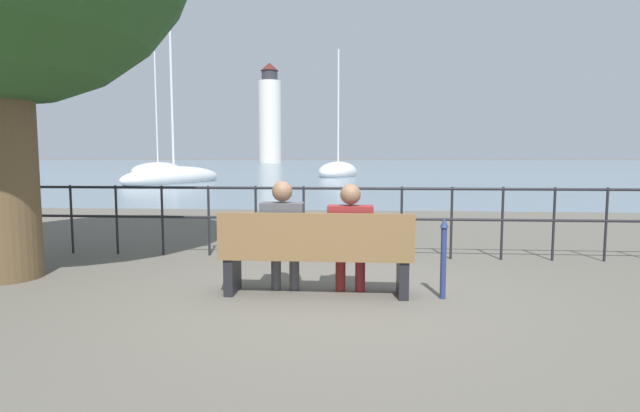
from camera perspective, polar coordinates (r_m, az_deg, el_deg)
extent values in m
plane|color=#605B51|center=(5.46, -0.41, -10.02)|extent=(1000.00, 1000.00, 0.00)
cube|color=slate|center=(163.84, 4.26, 5.01)|extent=(600.00, 300.00, 0.01)
cylinder|color=brown|center=(7.09, -32.63, 4.22)|extent=(0.79, 0.79, 2.82)
cube|color=brown|center=(5.36, -0.41, -5.64)|extent=(2.04, 0.45, 0.05)
cube|color=brown|center=(5.12, -0.61, -3.34)|extent=(2.04, 0.04, 0.45)
cube|color=black|center=(5.56, -9.96, -7.69)|extent=(0.10, 0.41, 0.40)
cube|color=black|center=(5.41, 9.41, -8.05)|extent=(0.10, 0.41, 0.40)
cylinder|color=#4C4C51|center=(5.61, -5.04, -7.25)|extent=(0.11, 0.11, 0.45)
cylinder|color=#4C4C51|center=(5.58, -2.95, -7.30)|extent=(0.11, 0.11, 0.45)
cube|color=#4C4C51|center=(5.46, -4.15, -4.66)|extent=(0.39, 0.26, 0.14)
cube|color=#4C4C51|center=(5.34, -4.31, -2.50)|extent=(0.45, 0.24, 0.54)
sphere|color=#846047|center=(5.30, -4.34, 1.68)|extent=(0.22, 0.22, 0.22)
cylinder|color=maroon|center=(5.54, 2.36, -7.39)|extent=(0.11, 0.11, 0.45)
cylinder|color=maroon|center=(5.54, 4.61, -7.41)|extent=(0.11, 0.11, 0.45)
cube|color=maroon|center=(5.40, 3.49, -4.77)|extent=(0.41, 0.26, 0.14)
cube|color=maroon|center=(5.28, 3.49, -2.73)|extent=(0.48, 0.24, 0.51)
sphere|color=#846047|center=(5.24, 3.51, 1.34)|extent=(0.22, 0.22, 0.22)
cylinder|color=black|center=(8.91, -30.46, -1.28)|extent=(0.04, 0.04, 1.05)
cylinder|color=black|center=(8.52, -26.52, -1.38)|extent=(0.04, 0.04, 1.05)
cylinder|color=black|center=(8.18, -22.21, -1.47)|extent=(0.04, 0.04, 1.05)
cylinder|color=black|center=(7.89, -17.56, -1.56)|extent=(0.04, 0.04, 1.05)
cylinder|color=black|center=(7.65, -12.59, -1.65)|extent=(0.04, 0.04, 1.05)
cylinder|color=black|center=(7.47, -7.33, -1.73)|extent=(0.04, 0.04, 1.05)
cylinder|color=black|center=(7.36, -1.87, -1.80)|extent=(0.04, 0.04, 1.05)
cylinder|color=black|center=(7.32, 3.70, -1.85)|extent=(0.04, 0.04, 1.05)
cylinder|color=black|center=(7.34, 9.29, -1.89)|extent=(0.04, 0.04, 1.05)
cylinder|color=black|center=(7.44, 14.79, -1.90)|extent=(0.04, 0.04, 1.05)
cylinder|color=black|center=(7.60, 20.10, -1.90)|extent=(0.04, 0.04, 1.05)
cylinder|color=black|center=(7.82, 25.15, -1.89)|extent=(0.04, 0.04, 1.05)
cylinder|color=black|center=(8.11, 29.88, -1.86)|extent=(0.04, 0.04, 1.05)
cylinder|color=black|center=(7.28, 0.91, 2.04)|extent=(15.01, 0.04, 0.04)
cylinder|color=black|center=(7.32, 0.91, -1.42)|extent=(15.01, 0.04, 0.04)
cylinder|color=navy|center=(5.36, 13.91, -6.37)|extent=(0.06, 0.06, 0.75)
cone|color=navy|center=(5.29, 14.02, -1.85)|extent=(0.09, 0.09, 0.10)
ellipsoid|color=white|center=(30.41, -16.34, 3.08)|extent=(4.54, 8.52, 1.38)
cylinder|color=silver|center=(30.76, -16.65, 14.20)|extent=(0.14, 0.14, 11.05)
ellipsoid|color=white|center=(39.24, 2.08, 3.88)|extent=(4.11, 6.19, 1.66)
cylinder|color=silver|center=(39.41, 2.11, 11.11)|extent=(0.14, 0.14, 8.92)
ellipsoid|color=silver|center=(46.86, -18.01, 3.85)|extent=(4.09, 6.53, 1.53)
cylinder|color=silver|center=(47.04, -18.21, 10.47)|extent=(0.14, 0.14, 9.93)
cylinder|color=silver|center=(138.24, -5.74, 9.49)|extent=(6.13, 6.13, 22.11)
cylinder|color=#2D2D33|center=(139.65, -5.79, 14.57)|extent=(4.29, 4.29, 2.70)
cone|color=#4C1E19|center=(140.06, -5.80, 15.55)|extent=(4.90, 4.90, 2.16)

